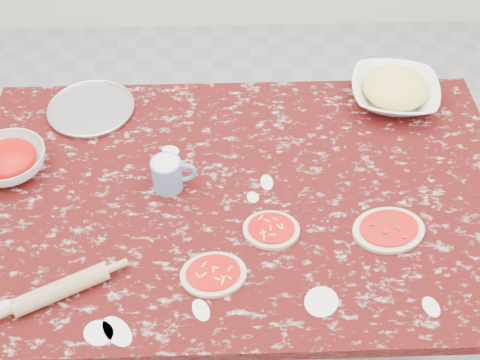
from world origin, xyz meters
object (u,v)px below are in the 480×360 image
Objects in this scene: worktable at (240,210)px; rolling_pin at (61,289)px; pizza_tray at (91,109)px; flour_mug at (168,174)px; cheese_bowl at (394,93)px; sauce_bowl at (10,161)px.

worktable is 6.72× the size of rolling_pin.
flour_mug is (0.28, -0.34, 0.05)m from pizza_tray.
sauce_bowl is at bearing -166.95° from cheese_bowl.
pizza_tray is 0.33m from sauce_bowl.
rolling_pin is at bearing -62.66° from sauce_bowl.
sauce_bowl is at bearing 170.89° from worktable.
sauce_bowl is 0.48m from flour_mug.
sauce_bowl is 0.76× the size of cheese_bowl.
cheese_bowl reaches higher than sauce_bowl.
cheese_bowl is at bearing 26.32° from flour_mug.
cheese_bowl is (1.20, 0.28, 0.00)m from sauce_bowl.
sauce_bowl is 0.49m from rolling_pin.
sauce_bowl is at bearing 170.30° from flour_mug.
cheese_bowl is at bearing 36.51° from worktable.
flour_mug is 0.54× the size of rolling_pin.
pizza_tray is 1.17× the size of rolling_pin.
sauce_bowl is at bearing 117.34° from rolling_pin.
worktable is 0.57m from rolling_pin.
rolling_pin is at bearing -144.21° from worktable.
worktable is at bearing -143.49° from cheese_bowl.
pizza_tray is 1.00m from cheese_bowl.
rolling_pin is (-0.45, -0.33, 0.11)m from worktable.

